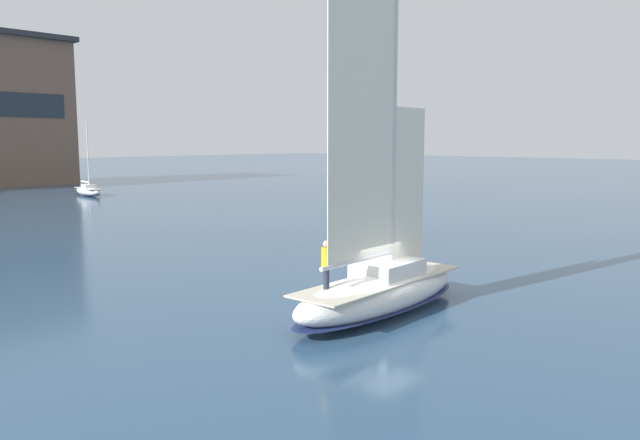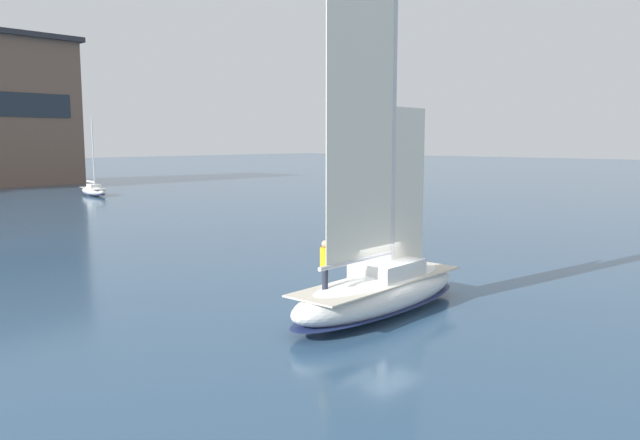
{
  "view_description": "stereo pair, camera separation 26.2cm",
  "coord_description": "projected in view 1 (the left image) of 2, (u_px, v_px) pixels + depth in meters",
  "views": [
    {
      "loc": [
        -17.81,
        -13.41,
        6.28
      ],
      "look_at": [
        0.0,
        3.0,
        3.17
      ],
      "focal_mm": 35.0,
      "sensor_mm": 36.0,
      "label": 1
    },
    {
      "loc": [
        -17.64,
        -13.6,
        6.28
      ],
      "look_at": [
        0.0,
        3.0,
        3.17
      ],
      "focal_mm": 35.0,
      "sensor_mm": 36.0,
      "label": 2
    }
  ],
  "objects": [
    {
      "name": "sailboat_moored_mid_channel",
      "position": [
        88.0,
        191.0,
        70.61
      ],
      "size": [
        2.74,
        6.47,
        8.64
      ],
      "color": "silver",
      "rests_on": "ground"
    },
    {
      "name": "sailboat_main",
      "position": [
        381.0,
        286.0,
        22.69
      ],
      "size": [
        9.25,
        2.91,
        12.58
      ],
      "color": "white",
      "rests_on": "ground"
    },
    {
      "name": "ground_plane",
      "position": [
        380.0,
        313.0,
        22.81
      ],
      "size": [
        400.0,
        400.0,
        0.0
      ],
      "primitive_type": "plane",
      "color": "#2D4C6B"
    }
  ]
}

